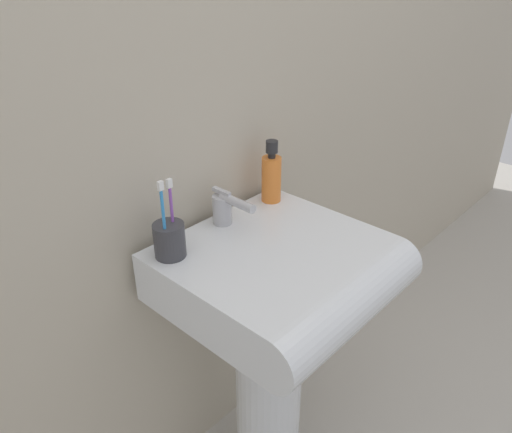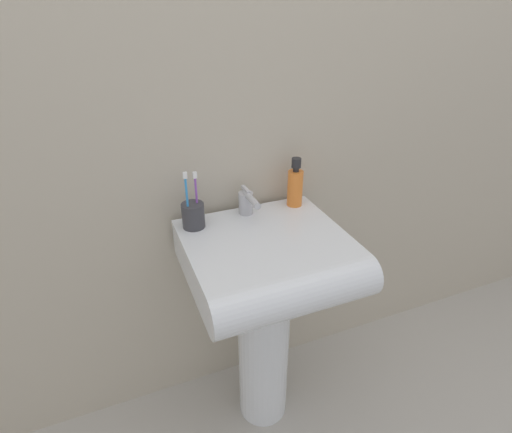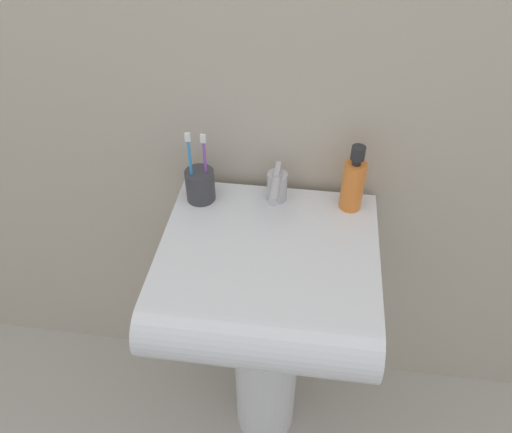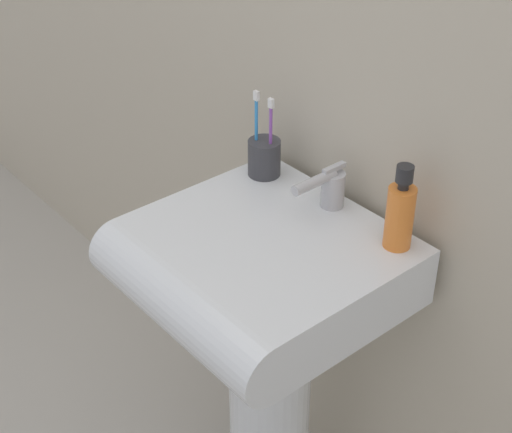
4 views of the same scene
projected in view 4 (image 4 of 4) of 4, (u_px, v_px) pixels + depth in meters
The scene contains 6 objects.
wall_back at pixel (379, 0), 1.42m from camera, with size 5.00×0.05×2.40m, color #B7AD99.
sink_pedestal at pixel (270, 403), 1.76m from camera, with size 0.18×0.18×0.67m, color white.
sink_basin at pixel (253, 270), 1.51m from camera, with size 0.49×0.47×0.12m.
faucet at pixel (330, 188), 1.56m from camera, with size 0.05×0.13×0.09m.
toothbrush_cup at pixel (264, 156), 1.67m from camera, with size 0.07×0.07×0.19m.
soap_bottle at pixel (400, 214), 1.43m from camera, with size 0.05×0.05×0.17m.
Camera 4 is at (0.93, -0.82, 1.65)m, focal length 55.00 mm.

